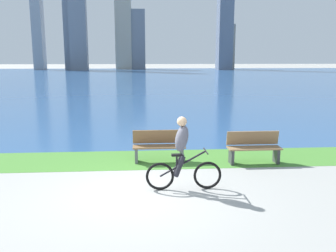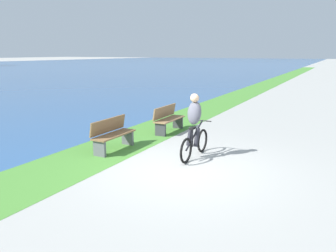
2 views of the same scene
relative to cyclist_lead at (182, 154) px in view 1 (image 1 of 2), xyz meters
The scene contains 7 objects.
ground_plane 1.28m from the cyclist_lead, behind, with size 300.00×300.00×0.00m, color #9E9E99.
grass_strip_bayside 2.81m from the cyclist_lead, 111.02° to the left, with size 120.00×2.03×0.01m, color #478433.
bay_water_surface 46.43m from the cyclist_lead, 91.19° to the left, with size 300.00×85.79×0.00m, color #2D568C.
cyclist_lead is the anchor object (origin of this frame).
bench_near_path 3.00m from the cyclist_lead, 40.77° to the left, with size 1.50×0.47×0.90m.
bench_far_along_path 2.37m from the cyclist_lead, 100.26° to the left, with size 1.50×0.47×0.90m.
city_skyline_far_shore 81.15m from the cyclist_lead, 93.19° to the left, with size 47.75×9.94×27.76m.
Camera 1 is at (0.08, -7.64, 2.97)m, focal length 38.54 mm.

